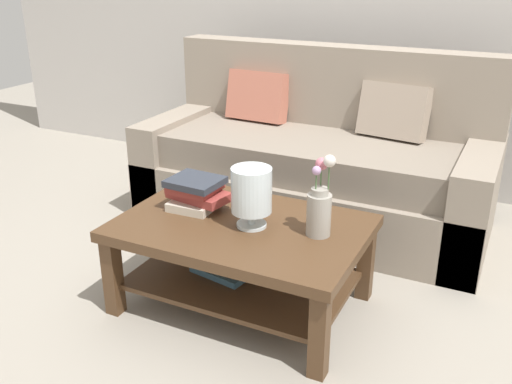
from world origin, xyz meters
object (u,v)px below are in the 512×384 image
(couch, at_px, (316,164))
(coffee_table, at_px, (241,246))
(flower_pitcher, at_px, (320,207))
(glass_hurricane_vase, at_px, (252,192))
(book_stack_main, at_px, (196,192))

(couch, height_order, coffee_table, couch)
(coffee_table, height_order, flower_pitcher, flower_pitcher)
(couch, bearing_deg, glass_hurricane_vase, -84.74)
(couch, xyz_separation_m, coffee_table, (0.05, -1.10, -0.05))
(book_stack_main, bearing_deg, couch, 77.27)
(coffee_table, distance_m, flower_pitcher, 0.44)
(book_stack_main, distance_m, flower_pitcher, 0.64)
(couch, bearing_deg, coffee_table, -87.65)
(glass_hurricane_vase, relative_size, flower_pitcher, 0.75)
(couch, height_order, book_stack_main, couch)
(coffee_table, bearing_deg, glass_hurricane_vase, -5.06)
(couch, distance_m, glass_hurricane_vase, 1.14)
(coffee_table, distance_m, glass_hurricane_vase, 0.29)
(couch, xyz_separation_m, book_stack_main, (-0.23, -1.04, 0.15))
(coffee_table, relative_size, glass_hurricane_vase, 4.05)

